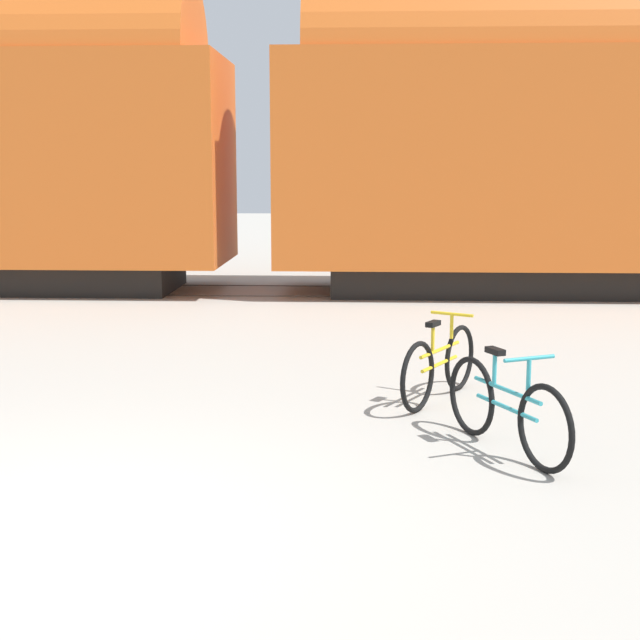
% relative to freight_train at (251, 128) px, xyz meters
% --- Properties ---
extents(ground_plane, '(80.00, 80.00, 0.00)m').
position_rel_freight_train_xyz_m(ground_plane, '(0.00, -11.38, -3.03)').
color(ground_plane, '#A8A399').
extents(freight_train, '(26.21, 2.98, 5.74)m').
position_rel_freight_train_xyz_m(freight_train, '(0.00, 0.00, 0.00)').
color(freight_train, black).
rests_on(freight_train, ground_plane).
extents(rail_near, '(38.21, 0.07, 0.01)m').
position_rel_freight_train_xyz_m(rail_near, '(0.00, -0.72, -3.02)').
color(rail_near, '#4C4238').
rests_on(rail_near, ground_plane).
extents(rail_far, '(38.21, 0.07, 0.01)m').
position_rel_freight_train_xyz_m(rail_far, '(0.00, 0.72, -3.02)').
color(rail_far, '#4C4238').
rests_on(rail_far, ground_plane).
extents(bicycle_teal, '(0.78, 1.61, 0.87)m').
position_rel_freight_train_xyz_m(bicycle_teal, '(3.24, -9.57, -2.66)').
color(bicycle_teal, black).
rests_on(bicycle_teal, ground_plane).
extents(bicycle_yellow, '(0.87, 1.52, 0.86)m').
position_rel_freight_train_xyz_m(bicycle_yellow, '(2.84, -7.94, -2.66)').
color(bicycle_yellow, black).
rests_on(bicycle_yellow, ground_plane).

